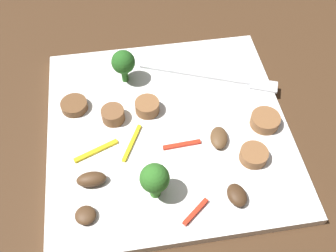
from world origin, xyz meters
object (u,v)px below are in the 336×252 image
mushroom_0 (219,138)px  mushroom_1 (86,215)px  fork (218,78)px  sausage_slice_0 (265,121)px  broccoli_floret_0 (155,179)px  pepper_strip_0 (96,151)px  pepper_strip_2 (132,143)px  sausage_slice_3 (254,155)px  sausage_slice_1 (147,107)px  mushroom_2 (237,195)px  pepper_strip_3 (182,145)px  sausage_slice_2 (113,115)px  plate (168,129)px  sausage_slice_4 (74,105)px  broccoli_floret_1 (123,63)px  mushroom_3 (91,179)px  pepper_strip_1 (195,212)px

mushroom_0 → mushroom_1: 0.17m
fork → sausage_slice_0: bearing=-43.6°
broccoli_floret_0 → fork: bearing=55.6°
pepper_strip_0 → pepper_strip_2: (0.04, 0.00, -0.00)m
sausage_slice_0 → sausage_slice_3: bearing=-121.3°
fork → sausage_slice_1: (-0.10, -0.04, 0.01)m
mushroom_2 → pepper_strip_3: bearing=121.5°
broccoli_floret_0 → sausage_slice_0: broccoli_floret_0 is taller
fork → sausage_slice_2: (-0.14, -0.04, 0.01)m
plate → sausage_slice_4: sausage_slice_4 is taller
mushroom_0 → pepper_strip_3: bearing=-179.2°
broccoli_floret_1 → pepper_strip_0: (-0.04, -0.10, -0.03)m
broccoli_floret_1 → mushroom_3: 0.15m
fork → sausage_slice_4: sausage_slice_4 is taller
sausage_slice_1 → pepper_strip_3: bearing=-60.3°
sausage_slice_3 → mushroom_0: (-0.03, 0.03, -0.00)m
broccoli_floret_1 → pepper_strip_1: broccoli_floret_1 is taller
fork → mushroom_2: size_ratio=6.43×
sausage_slice_2 → mushroom_2: (0.12, -0.12, -0.00)m
broccoli_floret_1 → sausage_slice_0: 0.18m
broccoli_floret_0 → mushroom_0: 0.10m
mushroom_2 → broccoli_floret_0: bearing=167.7°
mushroom_1 → pepper_strip_2: bearing=56.3°
sausage_slice_4 → pepper_strip_3: bearing=-31.9°
mushroom_0 → mushroom_2: bearing=-88.7°
pepper_strip_0 → fork: bearing=28.6°
plate → sausage_slice_4: (-0.11, 0.04, 0.01)m
broccoli_floret_1 → pepper_strip_0: broccoli_floret_1 is taller
mushroom_0 → mushroom_2: 0.07m
mushroom_1 → mushroom_3: 0.04m
mushroom_2 → sausage_slice_4: bearing=138.1°
fork → sausage_slice_3: bearing=-63.7°
sausage_slice_4 → pepper_strip_3: 0.14m
broccoli_floret_0 → pepper_strip_1: bearing=-36.9°
pepper_strip_0 → sausage_slice_3: bearing=-11.7°
broccoli_floret_1 → sausage_slice_1: bearing=-68.3°
fork → broccoli_floret_0: size_ratio=3.61×
pepper_strip_3 → pepper_strip_2: bearing=168.5°
mushroom_3 → pepper_strip_1: bearing=-26.6°
plate → mushroom_0: (0.05, -0.03, 0.01)m
sausage_slice_0 → pepper_strip_1: size_ratio=0.95×
plate → sausage_slice_0: 0.11m
sausage_slice_2 → mushroom_3: size_ratio=0.87×
mushroom_3 → pepper_strip_2: 0.06m
plate → pepper_strip_0: pepper_strip_0 is taller
plate → pepper_strip_0: bearing=-164.9°
sausage_slice_0 → pepper_strip_3: bearing=-171.5°
pepper_strip_2 → sausage_slice_4: bearing=135.3°
sausage_slice_0 → mushroom_1: size_ratio=1.59×
sausage_slice_3 → mushroom_2: bearing=-124.8°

